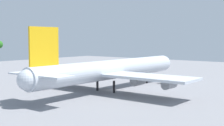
{
  "coord_description": "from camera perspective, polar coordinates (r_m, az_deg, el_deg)",
  "views": [
    {
      "loc": [
        -76.39,
        -60.5,
        16.09
      ],
      "look_at": [
        0.0,
        0.0,
        8.44
      ],
      "focal_mm": 51.3,
      "sensor_mm": 36.0,
      "label": 1
    }
  ],
  "objects": [
    {
      "name": "safety_cone_nose",
      "position": [
        122.56,
        9.96,
        -2.99
      ],
      "size": [
        0.39,
        0.39,
        0.56
      ],
      "primitive_type": "cone",
      "color": "orange",
      "rests_on": "ground_plane"
    },
    {
      "name": "ground_plane",
      "position": [
        98.76,
        0.0,
        -4.89
      ],
      "size": [
        271.81,
        271.81,
        0.0
      ],
      "primitive_type": "plane",
      "color": "gray"
    },
    {
      "name": "baggage_tug",
      "position": [
        121.55,
        -9.45,
        -2.64
      ],
      "size": [
        3.67,
        4.08,
        2.48
      ],
      "color": "#333338",
      "rests_on": "ground_plane"
    },
    {
      "name": "cargo_airplane",
      "position": [
        97.56,
        -0.17,
        -1.24
      ],
      "size": [
        67.95,
        56.41,
        18.76
      ],
      "color": "silver",
      "rests_on": "ground_plane"
    },
    {
      "name": "catering_truck",
      "position": [
        113.72,
        9.85,
        -3.08
      ],
      "size": [
        3.57,
        5.05,
        2.45
      ],
      "color": "silver",
      "rests_on": "ground_plane"
    }
  ]
}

